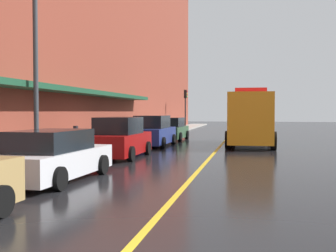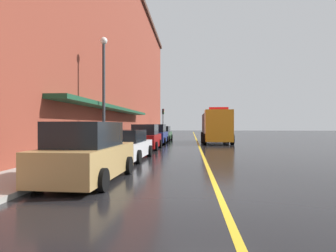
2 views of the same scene
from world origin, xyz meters
TOP-DOWN VIEW (x-y plane):
  - ground_plane at (0.00, 25.00)m, footprint 112.00×112.00m
  - sidewalk_left at (-6.20, 25.00)m, footprint 2.40×70.00m
  - lane_center_stripe at (0.00, 25.00)m, footprint 0.16×70.00m
  - brick_building_left at (-12.88, 24.00)m, footprint 12.12×64.00m
  - parked_car_1 at (-3.98, 6.77)m, footprint 2.18×4.77m
  - parked_car_2 at (-3.98, 13.11)m, footprint 2.04×4.43m
  - parked_car_3 at (-3.96, 19.42)m, footprint 2.11×4.71m
  - parked_car_4 at (-3.93, 24.62)m, footprint 2.24×4.29m
  - utility_truck at (1.78, 20.97)m, footprint 2.75×7.88m
  - parking_meter_0 at (-5.35, 11.40)m, footprint 0.14×0.18m
  - parking_meter_1 at (-5.35, 8.37)m, footprint 0.14×0.18m
  - parking_meter_2 at (-5.35, 18.76)m, footprint 0.14×0.18m
  - street_lamp_left at (-5.95, 9.29)m, footprint 0.44×0.44m
  - traffic_light_near at (-5.29, 40.18)m, footprint 0.38×0.36m

SIDE VIEW (x-z plane):
  - ground_plane at x=0.00m, z-range 0.00..0.00m
  - lane_center_stripe at x=0.00m, z-range 0.00..0.01m
  - sidewalk_left at x=-6.20m, z-range 0.00..0.15m
  - parked_car_1 at x=-3.98m, z-range -0.04..1.49m
  - parked_car_4 at x=-3.93m, z-range -0.05..1.59m
  - parked_car_2 at x=-3.98m, z-range -0.06..1.76m
  - parked_car_3 at x=-3.96m, z-range -0.06..1.77m
  - parking_meter_0 at x=-5.35m, z-range 0.39..1.72m
  - parking_meter_1 at x=-5.35m, z-range 0.39..1.72m
  - parking_meter_2 at x=-5.35m, z-range 0.39..1.72m
  - utility_truck at x=1.78m, z-range -0.08..3.27m
  - traffic_light_near at x=-5.29m, z-range 1.01..5.31m
  - street_lamp_left at x=-5.95m, z-range 0.93..7.87m
  - brick_building_left at x=-12.88m, z-range 0.01..19.32m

